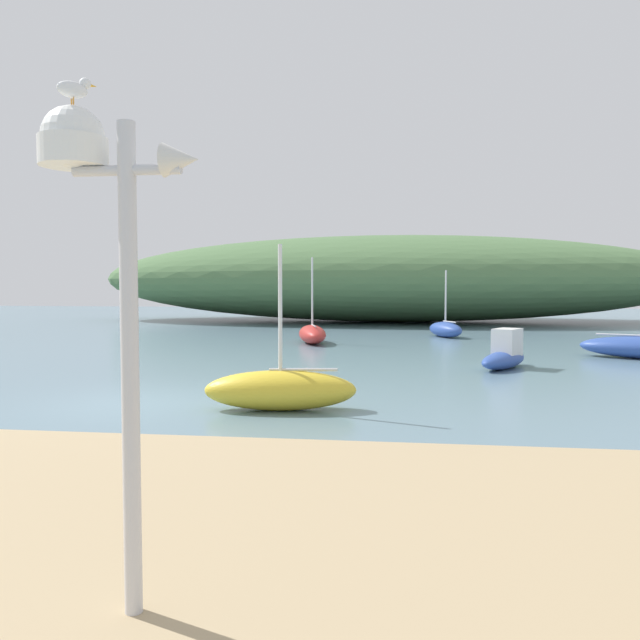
{
  "coord_description": "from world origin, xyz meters",
  "views": [
    {
      "loc": [
        5.37,
        -12.5,
        2.43
      ],
      "look_at": [
        2.72,
        7.18,
        1.37
      ],
      "focal_mm": 35.53,
      "sensor_mm": 36.0,
      "label": 1
    }
  ],
  "objects_px": {
    "motorboat_west_reach": "(505,354)",
    "sailboat_near_shore": "(312,334)",
    "seagull_on_radar": "(74,88)",
    "sailboat_mid_channel": "(445,329)",
    "mast_structure": "(97,208)",
    "sailboat_inner_mooring": "(281,390)"
  },
  "relations": [
    {
      "from": "sailboat_inner_mooring",
      "to": "sailboat_near_shore",
      "type": "bearing_deg",
      "value": 95.92
    },
    {
      "from": "seagull_on_radar",
      "to": "sailboat_inner_mooring",
      "type": "xyz_separation_m",
      "value": [
        -0.22,
        8.06,
        -3.34
      ]
    },
    {
      "from": "seagull_on_radar",
      "to": "sailboat_inner_mooring",
      "type": "distance_m",
      "value": 8.73
    },
    {
      "from": "motorboat_west_reach",
      "to": "sailboat_inner_mooring",
      "type": "distance_m",
      "value": 8.87
    },
    {
      "from": "sailboat_mid_channel",
      "to": "seagull_on_radar",
      "type": "bearing_deg",
      "value": -98.78
    },
    {
      "from": "seagull_on_radar",
      "to": "sailboat_inner_mooring",
      "type": "height_order",
      "value": "seagull_on_radar"
    },
    {
      "from": "seagull_on_radar",
      "to": "sailboat_mid_channel",
      "type": "height_order",
      "value": "seagull_on_radar"
    },
    {
      "from": "seagull_on_radar",
      "to": "sailboat_near_shore",
      "type": "relative_size",
      "value": 0.06
    },
    {
      "from": "motorboat_west_reach",
      "to": "sailboat_near_shore",
      "type": "bearing_deg",
      "value": 132.85
    },
    {
      "from": "sailboat_inner_mooring",
      "to": "seagull_on_radar",
      "type": "bearing_deg",
      "value": -88.45
    },
    {
      "from": "motorboat_west_reach",
      "to": "sailboat_near_shore",
      "type": "relative_size",
      "value": 0.75
    },
    {
      "from": "mast_structure",
      "to": "seagull_on_radar",
      "type": "height_order",
      "value": "seagull_on_radar"
    },
    {
      "from": "mast_structure",
      "to": "sailboat_mid_channel",
      "type": "xyz_separation_m",
      "value": [
        3.95,
        26.57,
        -2.58
      ]
    },
    {
      "from": "seagull_on_radar",
      "to": "mast_structure",
      "type": "bearing_deg",
      "value": -3.7
    },
    {
      "from": "motorboat_west_reach",
      "to": "sailboat_inner_mooring",
      "type": "height_order",
      "value": "sailboat_inner_mooring"
    },
    {
      "from": "seagull_on_radar",
      "to": "sailboat_mid_channel",
      "type": "bearing_deg",
      "value": 81.22
    },
    {
      "from": "seagull_on_radar",
      "to": "sailboat_mid_channel",
      "type": "xyz_separation_m",
      "value": [
        4.1,
        26.56,
        -3.37
      ]
    },
    {
      "from": "sailboat_near_shore",
      "to": "sailboat_mid_channel",
      "type": "height_order",
      "value": "sailboat_near_shore"
    },
    {
      "from": "mast_structure",
      "to": "sailboat_mid_channel",
      "type": "height_order",
      "value": "mast_structure"
    },
    {
      "from": "sailboat_near_shore",
      "to": "sailboat_inner_mooring",
      "type": "distance_m",
      "value": 14.53
    },
    {
      "from": "sailboat_near_shore",
      "to": "motorboat_west_reach",
      "type": "bearing_deg",
      "value": -47.15
    },
    {
      "from": "seagull_on_radar",
      "to": "motorboat_west_reach",
      "type": "height_order",
      "value": "seagull_on_radar"
    }
  ]
}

